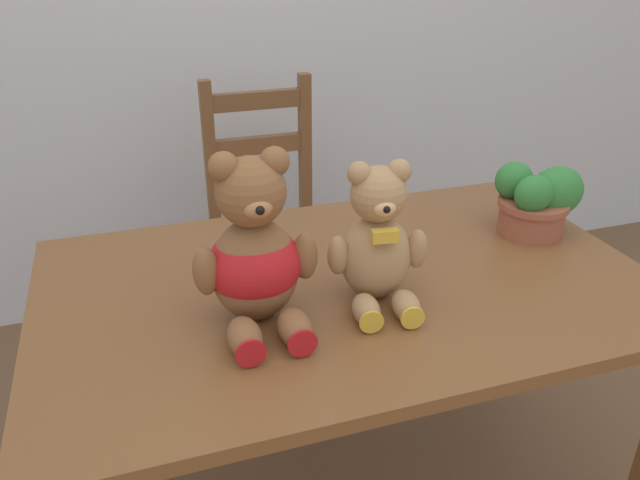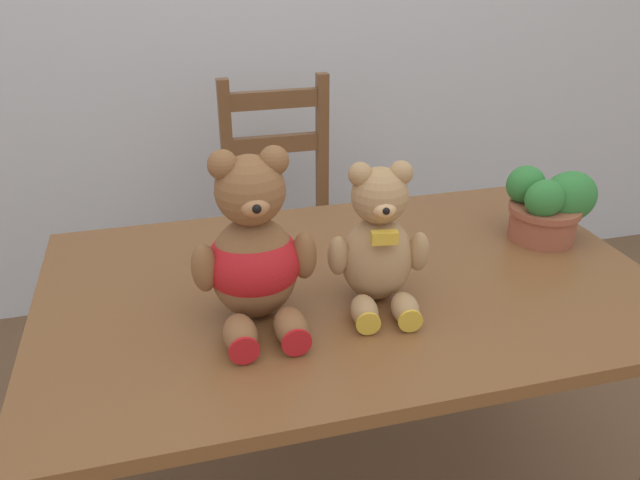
# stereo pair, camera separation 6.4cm
# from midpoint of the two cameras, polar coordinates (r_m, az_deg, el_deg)

# --- Properties ---
(dining_table) EXTENTS (1.34, 0.83, 0.73)m
(dining_table) POSITION_cam_midpoint_polar(r_m,az_deg,el_deg) (1.43, 1.18, -7.08)
(dining_table) COLOR brown
(dining_table) RESTS_ON ground_plane
(wooden_chair_behind) EXTENTS (0.38, 0.45, 0.98)m
(wooden_chair_behind) POSITION_cam_midpoint_polar(r_m,az_deg,el_deg) (2.19, -5.29, 0.55)
(wooden_chair_behind) COLOR brown
(wooden_chair_behind) RESTS_ON ground_plane
(teddy_bear_left) EXTENTS (0.24, 0.24, 0.35)m
(teddy_bear_left) POSITION_cam_midpoint_polar(r_m,az_deg,el_deg) (1.19, -7.49, -1.50)
(teddy_bear_left) COLOR brown
(teddy_bear_left) RESTS_ON dining_table
(teddy_bear_right) EXTENTS (0.21, 0.22, 0.30)m
(teddy_bear_right) POSITION_cam_midpoint_polar(r_m,az_deg,el_deg) (1.26, 3.84, -0.28)
(teddy_bear_right) COLOR tan
(teddy_bear_right) RESTS_ON dining_table
(potted_plant) EXTENTS (0.21, 0.18, 0.18)m
(potted_plant) POSITION_cam_midpoint_polar(r_m,az_deg,el_deg) (1.64, 18.19, 3.41)
(potted_plant) COLOR #9E5138
(potted_plant) RESTS_ON dining_table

